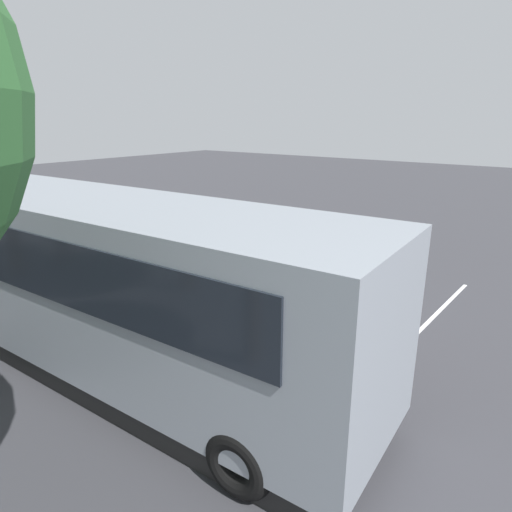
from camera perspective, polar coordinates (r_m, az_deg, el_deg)
name	(u,v)px	position (r m, az deg, el deg)	size (l,w,h in m)	color
ground_plane	(280,304)	(11.47, 3.07, -6.20)	(80.00, 80.00, 0.00)	#38383D
tour_bus	(124,292)	(8.20, -16.55, -4.39)	(9.60, 2.95, 3.25)	#8C939E
spectator_far_left	(260,291)	(9.36, 0.48, -4.50)	(0.58, 0.37, 1.82)	black
spectator_left	(222,282)	(9.90, -4.39, -3.34)	(0.58, 0.36, 1.82)	black
spectator_centre	(184,271)	(10.72, -9.17, -1.86)	(0.58, 0.35, 1.82)	#473823
spectator_right	(151,267)	(11.51, -13.29, -1.37)	(0.58, 0.37, 1.66)	black
parked_motorcycle_silver	(313,349)	(8.48, 7.30, -11.72)	(2.04, 0.69, 0.99)	black
stunt_motorcycle	(282,238)	(13.95, 3.34, 2.34)	(2.00, 0.89, 1.59)	black
traffic_cone	(351,264)	(13.83, 12.15, -1.04)	(0.34, 0.34, 0.63)	orange
bay_line_a	(437,313)	(11.81, 22.21, -6.82)	(0.30, 4.97, 0.01)	white
bay_line_b	(340,290)	(12.61, 10.74, -4.25)	(0.24, 3.54, 0.01)	white
bay_line_c	(264,271)	(13.86, 1.05, -1.93)	(0.27, 4.31, 0.01)	white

